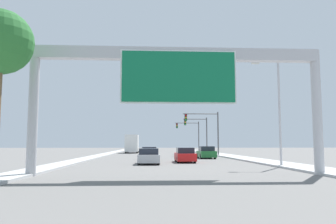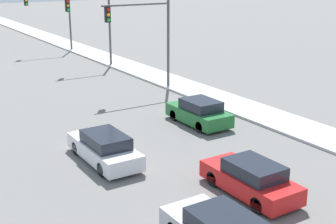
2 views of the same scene
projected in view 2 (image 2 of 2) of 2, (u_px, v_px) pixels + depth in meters
The scene contains 7 objects.
sidewalk_right at pixel (111, 60), 45.89m from camera, with size 3.00×120.00×0.15m.
car_far_left at pixel (104, 148), 21.68m from camera, with size 1.78×4.76×1.43m.
car_far_right at pixel (199, 112), 27.01m from camera, with size 1.88×4.22×1.48m.
car_near_right at pixel (251, 179), 18.53m from camera, with size 1.78×4.34×1.42m.
traffic_light_near_intersection at pixel (148, 30), 33.53m from camera, with size 5.38×0.32×6.57m.
traffic_light_mid_block at pixel (96, 19), 41.82m from camera, with size 4.35×0.32×6.53m.
traffic_light_far_intersection at pixel (55, 11), 49.75m from camera, with size 5.10×0.32×6.46m.
Camera 2 is at (-10.10, 18.70, 8.62)m, focal length 50.00 mm.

